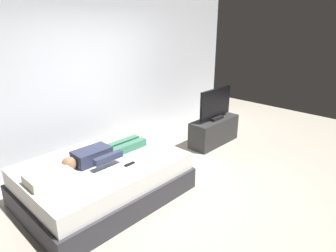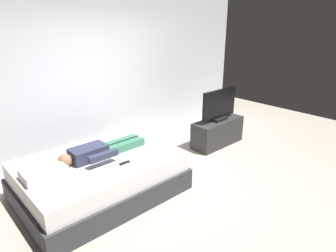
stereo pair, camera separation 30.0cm
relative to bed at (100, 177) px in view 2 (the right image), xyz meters
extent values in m
plane|color=#ADA393|center=(0.77, -0.60, -0.26)|extent=(10.00, 10.00, 0.00)
cube|color=silver|center=(1.17, 1.36, 1.14)|extent=(6.40, 0.10, 2.80)
cube|color=#333338|center=(0.00, 0.00, -0.11)|extent=(2.09, 1.52, 0.30)
cube|color=white|center=(0.00, 0.00, 0.16)|extent=(2.01, 1.44, 0.24)
cube|color=silver|center=(-0.72, 0.00, 0.34)|extent=(0.48, 0.34, 0.12)
cube|color=#2D334C|center=(-0.10, 0.06, 0.37)|extent=(0.48, 0.28, 0.18)
sphere|color=#936B4C|center=(-0.43, 0.06, 0.37)|extent=(0.18, 0.18, 0.18)
cube|color=#387056|center=(0.44, -0.02, 0.33)|extent=(0.60, 0.11, 0.11)
cube|color=#387056|center=(0.44, 0.14, 0.33)|extent=(0.60, 0.11, 0.11)
cube|color=#2D334C|center=(-0.04, -0.22, 0.41)|extent=(0.40, 0.08, 0.08)
cube|color=black|center=(0.18, -0.36, 0.29)|extent=(0.15, 0.04, 0.02)
cube|color=#2D2D2D|center=(2.54, -0.02, -0.01)|extent=(1.10, 0.40, 0.50)
cube|color=black|center=(2.54, -0.02, 0.26)|extent=(0.32, 0.20, 0.05)
cube|color=black|center=(2.54, -0.02, 0.56)|extent=(0.88, 0.05, 0.54)
camera|label=1|loc=(-1.92, -3.05, 2.06)|focal=31.54mm
camera|label=2|loc=(-1.71, -3.26, 2.06)|focal=31.54mm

